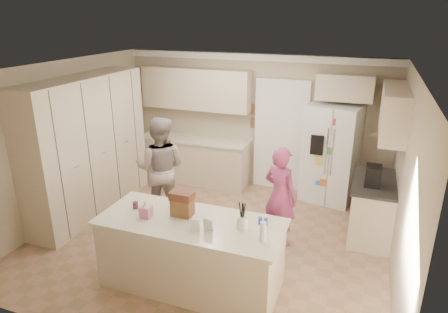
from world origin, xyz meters
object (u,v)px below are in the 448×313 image
(teen_boy, at_px, (161,168))
(teen_girl, at_px, (280,196))
(island_base, at_px, (191,255))
(utensil_crock, at_px, (242,223))
(dollhouse_body, at_px, (182,207))
(refrigerator, at_px, (331,154))
(coffee_maker, at_px, (373,176))
(tissue_box, at_px, (146,212))

(teen_boy, bearing_deg, teen_girl, 162.65)
(island_base, bearing_deg, utensil_crock, 4.40)
(teen_girl, bearing_deg, utensil_crock, 107.28)
(island_base, relative_size, dollhouse_body, 8.46)
(dollhouse_body, xyz_separation_m, teen_girl, (0.96, 1.29, -0.27))
(refrigerator, height_order, coffee_maker, refrigerator)
(refrigerator, relative_size, dollhouse_body, 6.92)
(refrigerator, xyz_separation_m, island_base, (-1.33, -3.17, -0.46))
(refrigerator, bearing_deg, coffee_maker, -48.96)
(teen_girl, bearing_deg, island_base, 83.76)
(utensil_crock, bearing_deg, dollhouse_body, 176.42)
(refrigerator, relative_size, coffee_maker, 6.00)
(utensil_crock, relative_size, teen_boy, 0.09)
(refrigerator, height_order, teen_boy, refrigerator)
(teen_boy, height_order, teen_girl, teen_boy)
(dollhouse_body, bearing_deg, coffee_maker, 39.29)
(utensil_crock, distance_m, dollhouse_body, 0.80)
(coffee_maker, distance_m, teen_boy, 3.32)
(coffee_maker, relative_size, dollhouse_body, 1.15)
(coffee_maker, distance_m, island_base, 2.87)
(utensil_crock, bearing_deg, teen_boy, 142.35)
(coffee_maker, relative_size, tissue_box, 2.14)
(tissue_box, xyz_separation_m, teen_boy, (-0.69, 1.61, -0.12))
(tissue_box, height_order, teen_boy, teen_boy)
(coffee_maker, xyz_separation_m, teen_girl, (-1.24, -0.51, -0.31))
(tissue_box, xyz_separation_m, teen_girl, (1.36, 1.49, -0.23))
(refrigerator, relative_size, teen_girl, 1.18)
(coffee_maker, relative_size, teen_girl, 0.20)
(coffee_maker, xyz_separation_m, tissue_box, (-2.60, -2.00, -0.07))
(utensil_crock, xyz_separation_m, teen_girl, (0.16, 1.34, -0.24))
(island_base, bearing_deg, teen_boy, 129.47)
(island_base, relative_size, tissue_box, 15.71)
(refrigerator, relative_size, teen_boy, 1.03)
(teen_girl, bearing_deg, dollhouse_body, 77.32)
(tissue_box, bearing_deg, coffee_maker, 37.57)
(coffee_maker, bearing_deg, teen_girl, -157.60)
(island_base, relative_size, teen_boy, 1.26)
(tissue_box, relative_size, teen_girl, 0.09)
(refrigerator, bearing_deg, tissue_box, -108.31)
(coffee_maker, distance_m, utensil_crock, 2.32)
(coffee_maker, distance_m, teen_girl, 1.38)
(island_base, distance_m, dollhouse_body, 0.62)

